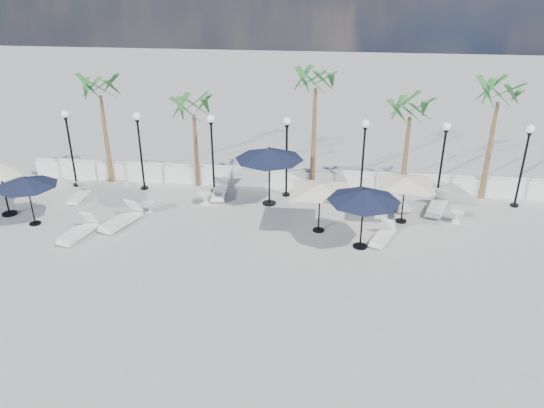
# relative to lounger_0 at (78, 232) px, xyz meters

# --- Properties ---
(ground) EXTENTS (100.00, 100.00, 0.00)m
(ground) POSITION_rel_lounger_0_xyz_m (8.00, -1.36, -0.25)
(ground) COLOR #9D9E99
(ground) RESTS_ON ground
(balustrade) EXTENTS (26.00, 0.30, 1.01)m
(balustrade) POSITION_rel_lounger_0_xyz_m (8.00, 6.14, 0.22)
(balustrade) COLOR silver
(balustrade) RESTS_ON ground
(lamppost_0) EXTENTS (0.36, 0.36, 3.84)m
(lamppost_0) POSITION_rel_lounger_0_xyz_m (-2.50, 5.14, 2.24)
(lamppost_0) COLOR black
(lamppost_0) RESTS_ON ground
(lamppost_1) EXTENTS (0.36, 0.36, 3.84)m
(lamppost_1) POSITION_rel_lounger_0_xyz_m (1.00, 5.14, 2.24)
(lamppost_1) COLOR black
(lamppost_1) RESTS_ON ground
(lamppost_2) EXTENTS (0.36, 0.36, 3.84)m
(lamppost_2) POSITION_rel_lounger_0_xyz_m (4.50, 5.14, 2.24)
(lamppost_2) COLOR black
(lamppost_2) RESTS_ON ground
(lamppost_3) EXTENTS (0.36, 0.36, 3.84)m
(lamppost_3) POSITION_rel_lounger_0_xyz_m (8.00, 5.14, 2.24)
(lamppost_3) COLOR black
(lamppost_3) RESTS_ON ground
(lamppost_4) EXTENTS (0.36, 0.36, 3.84)m
(lamppost_4) POSITION_rel_lounger_0_xyz_m (11.50, 5.14, 2.24)
(lamppost_4) COLOR black
(lamppost_4) RESTS_ON ground
(lamppost_5) EXTENTS (0.36, 0.36, 3.84)m
(lamppost_5) POSITION_rel_lounger_0_xyz_m (15.00, 5.14, 2.24)
(lamppost_5) COLOR black
(lamppost_5) RESTS_ON ground
(lamppost_6) EXTENTS (0.36, 0.36, 3.84)m
(lamppost_6) POSITION_rel_lounger_0_xyz_m (18.50, 5.14, 2.24)
(lamppost_6) COLOR black
(lamppost_6) RESTS_ON ground
(palm_0) EXTENTS (2.60, 2.60, 5.50)m
(palm_0) POSITION_rel_lounger_0_xyz_m (-1.00, 5.94, 4.28)
(palm_0) COLOR brown
(palm_0) RESTS_ON ground
(palm_1) EXTENTS (2.60, 2.60, 4.70)m
(palm_1) POSITION_rel_lounger_0_xyz_m (3.50, 5.94, 3.51)
(palm_1) COLOR brown
(palm_1) RESTS_ON ground
(palm_2) EXTENTS (2.60, 2.60, 6.10)m
(palm_2) POSITION_rel_lounger_0_xyz_m (9.20, 5.94, 4.87)
(palm_2) COLOR brown
(palm_2) RESTS_ON ground
(palm_3) EXTENTS (2.60, 2.60, 4.90)m
(palm_3) POSITION_rel_lounger_0_xyz_m (13.50, 5.94, 3.70)
(palm_3) COLOR brown
(palm_3) RESTS_ON ground
(palm_4) EXTENTS (2.60, 2.60, 5.70)m
(palm_4) POSITION_rel_lounger_0_xyz_m (17.20, 5.94, 4.48)
(palm_4) COLOR brown
(palm_4) RESTS_ON ground
(lounger_0) EXTENTS (1.07, 2.08, 0.74)m
(lounger_0) POSITION_rel_lounger_0_xyz_m (0.00, 0.00, 0.00)
(lounger_0) COLOR silver
(lounger_0) RESTS_ON ground
(lounger_1) EXTENTS (0.81, 1.95, 0.71)m
(lounger_1) POSITION_rel_lounger_0_xyz_m (4.84, 4.72, -0.01)
(lounger_1) COLOR silver
(lounger_1) RESTS_ON ground
(lounger_2) EXTENTS (0.62, 1.69, 0.63)m
(lounger_2) POSITION_rel_lounger_0_xyz_m (-1.62, 3.53, -0.04)
(lounger_2) COLOR silver
(lounger_2) RESTS_ON ground
(lounger_3) EXTENTS (1.37, 2.23, 0.80)m
(lounger_3) POSITION_rel_lounger_0_xyz_m (1.35, 1.22, 0.02)
(lounger_3) COLOR silver
(lounger_3) RESTS_ON ground
(lounger_4) EXTENTS (1.18, 1.81, 0.65)m
(lounger_4) POSITION_rel_lounger_0_xyz_m (12.24, 1.11, -0.03)
(lounger_4) COLOR silver
(lounger_4) RESTS_ON ground
(lounger_5) EXTENTS (1.12, 1.98, 0.71)m
(lounger_5) POSITION_rel_lounger_0_xyz_m (13.15, 4.56, -0.01)
(lounger_5) COLOR silver
(lounger_5) RESTS_ON ground
(lounger_6) EXTENTS (1.27, 2.12, 0.76)m
(lounger_6) POSITION_rel_lounger_0_xyz_m (14.85, 4.16, 0.00)
(lounger_6) COLOR silver
(lounger_6) RESTS_ON ground
(lounger_7) EXTENTS (0.60, 1.69, 0.63)m
(lounger_7) POSITION_rel_lounger_0_xyz_m (12.29, 3.70, -0.04)
(lounger_7) COLOR silver
(lounger_7) RESTS_ON ground
(side_table_0) EXTENTS (0.59, 0.59, 0.57)m
(side_table_0) POSITION_rel_lounger_0_xyz_m (4.39, 3.70, 0.10)
(side_table_0) COLOR silver
(side_table_0) RESTS_ON ground
(side_table_1) EXTENTS (0.51, 0.51, 0.50)m
(side_table_1) POSITION_rel_lounger_0_xyz_m (2.11, 2.54, 0.05)
(side_table_1) COLOR silver
(side_table_1) RESTS_ON ground
(side_table_2) EXTENTS (0.53, 0.53, 0.52)m
(side_table_2) POSITION_rel_lounger_0_xyz_m (15.52, 3.13, 0.06)
(side_table_2) COLOR silver
(side_table_2) RESTS_ON ground
(parasol_navy_left) EXTENTS (2.49, 2.49, 2.20)m
(parasol_navy_left) POSITION_rel_lounger_0_xyz_m (-2.39, 0.91, 1.69)
(parasol_navy_left) COLOR black
(parasol_navy_left) RESTS_ON ground
(parasol_navy_mid) EXTENTS (3.09, 3.09, 2.77)m
(parasol_navy_mid) POSITION_rel_lounger_0_xyz_m (7.31, 4.10, 2.19)
(parasol_navy_mid) COLOR black
(parasol_navy_mid) RESTS_ON ground
(parasol_navy_right) EXTENTS (2.81, 2.81, 2.52)m
(parasol_navy_right) POSITION_rel_lounger_0_xyz_m (11.34, 0.50, 1.96)
(parasol_navy_right) COLOR black
(parasol_navy_right) RESTS_ON ground
(parasol_cream_sq_a) EXTENTS (4.62, 4.62, 2.27)m
(parasol_cream_sq_a) POSITION_rel_lounger_0_xyz_m (9.67, 1.69, 1.85)
(parasol_cream_sq_a) COLOR black
(parasol_cream_sq_a) RESTS_ON ground
(parasol_cream_sq_b) EXTENTS (4.43, 4.43, 2.22)m
(parasol_cream_sq_b) POSITION_rel_lounger_0_xyz_m (13.18, 2.94, 1.80)
(parasol_cream_sq_b) COLOR black
(parasol_cream_sq_b) RESTS_ON ground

